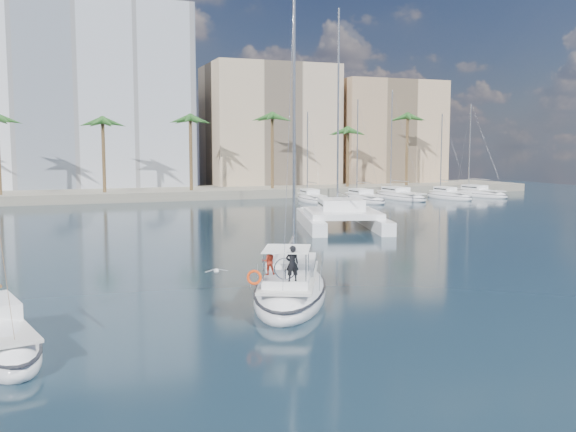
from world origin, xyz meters
name	(u,v)px	position (x,y,z in m)	size (l,w,h in m)	color
ground	(303,289)	(0.00, 0.00, 0.00)	(160.00, 160.00, 0.00)	black
quay	(140,194)	(0.00, 61.00, 0.60)	(120.00, 14.00, 1.20)	gray
building_modern	(44,100)	(-12.00, 73.00, 14.00)	(42.00, 16.00, 28.00)	white
building_beige	(269,129)	(22.00, 70.00, 10.00)	(20.00, 14.00, 20.00)	tan
building_tan_right	(384,136)	(42.00, 68.00, 9.00)	(18.00, 12.00, 18.00)	tan
palm_centre	(142,122)	(0.00, 57.00, 10.28)	(3.60, 3.60, 12.30)	brown
palm_right	(373,125)	(34.00, 57.00, 10.28)	(3.60, 3.60, 12.30)	brown
main_sloop	(291,288)	(-1.33, -1.77, 0.49)	(7.31, 10.73, 15.31)	white
catamaran	(341,214)	(12.38, 21.87, 1.18)	(10.07, 14.70, 19.34)	white
seagull	(216,271)	(-4.12, 1.27, 0.97)	(1.16, 0.50, 0.21)	silver
moored_yacht_a	(312,202)	(20.00, 47.00, 0.00)	(2.72, 9.35, 11.90)	white
moored_yacht_b	(364,202)	(26.50, 45.00, 0.00)	(3.14, 10.78, 13.72)	white
moored_yacht_c	(400,199)	(33.00, 47.00, 0.00)	(3.55, 12.21, 15.54)	white
moored_yacht_d	(449,199)	(39.50, 45.00, 0.00)	(2.72, 9.35, 11.90)	white
moored_yacht_e	(479,197)	(46.00, 47.00, 0.00)	(3.14, 10.78, 13.72)	white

